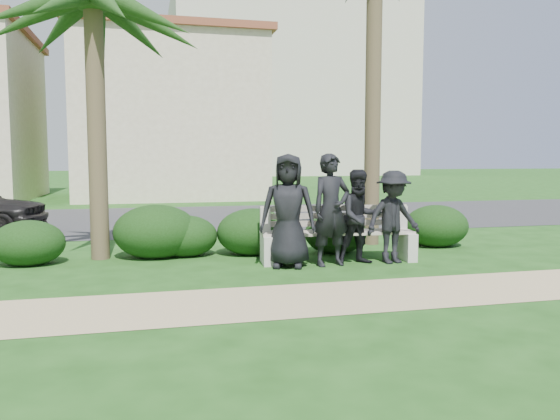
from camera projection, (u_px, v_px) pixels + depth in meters
The scene contains 16 objects.
ground at pixel (286, 270), 8.64m from camera, with size 160.00×160.00×0.00m, color #1C4513.
footpath at pixel (322, 298), 6.90m from camera, with size 30.00×1.60×0.01m, color tan.
asphalt_street at pixel (220, 218), 16.37m from camera, with size 160.00×8.00×0.01m, color #2D2D30.
stucco_bldg_right at pixel (170, 118), 25.46m from camera, with size 8.40×8.40×7.30m.
hotel_tower at pixel (285, 59), 63.90m from camera, with size 26.00×18.00×37.30m.
park_bench at pixel (337, 237), 9.36m from camera, with size 2.68×0.83×0.92m.
man_a at pixel (288, 211), 8.81m from camera, with size 0.90×0.59×1.84m, color black.
man_b at pixel (331, 210), 8.93m from camera, with size 0.67×0.44×1.84m, color black.
man_c at pixel (360, 217), 9.08m from camera, with size 0.77×0.60×1.58m, color black.
man_d at pixel (393, 217), 9.16m from camera, with size 1.01×0.58×1.56m, color black.
hedge_a at pixel (28, 242), 9.04m from camera, with size 1.18×0.97×0.77m, color black.
hedge_b at pixel (156, 230), 9.75m from camera, with size 1.50×1.24×0.98m, color black.
hedge_c at pixel (185, 235), 9.88m from camera, with size 1.17×0.97×0.76m, color black.
hedge_d at pixel (253, 230), 10.07m from camera, with size 1.35×1.11×0.88m, color black.
hedge_e at pixel (336, 232), 10.23m from camera, with size 1.19×0.98×0.77m, color black.
hedge_f at pixel (436, 225), 10.99m from camera, with size 1.32×1.09×0.86m, color black.
Camera 1 is at (-2.12, -8.24, 1.75)m, focal length 35.00 mm.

